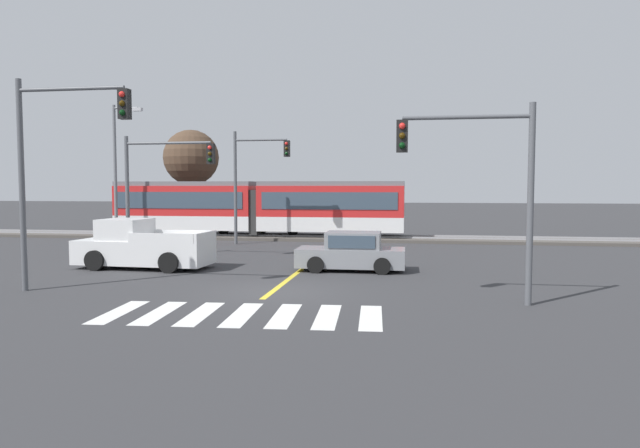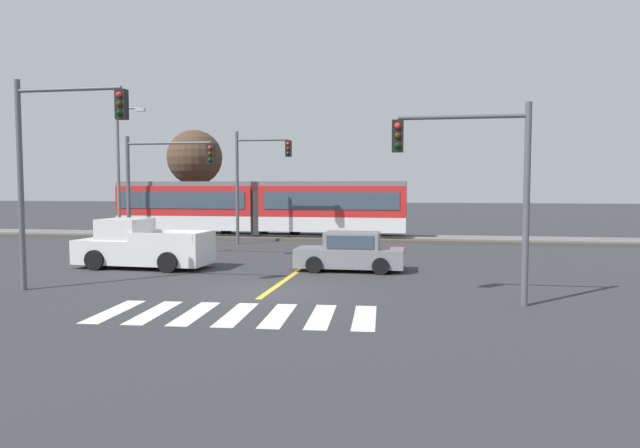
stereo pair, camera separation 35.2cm
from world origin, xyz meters
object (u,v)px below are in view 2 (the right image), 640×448
Objects in this scene: traffic_light_near_right at (477,171)px; street_lamp_west at (121,164)px; sedan_crossing at (350,253)px; traffic_light_near_left at (54,151)px; pickup_truck at (141,247)px; traffic_light_mid_left at (159,176)px; light_rail_tram at (260,206)px; traffic_light_far_left at (255,171)px; bare_tree_far_west at (195,158)px.

street_lamp_west is at bearing 140.38° from traffic_light_near_right.
sedan_crossing is 11.04m from traffic_light_near_left.
sedan_crossing is 7.75m from traffic_light_near_right.
traffic_light_mid_left is at bearing 100.58° from pickup_truck.
light_rail_tram is 13.89m from pickup_truck.
traffic_light_far_left is at bearing 125.74° from traffic_light_near_right.
traffic_light_near_left is (-0.12, -5.26, 3.54)m from pickup_truck.
sedan_crossing is at bearing -54.53° from traffic_light_far_left.
sedan_crossing is 24.10m from bare_tree_far_west.
bare_tree_far_west reaches higher than pickup_truck.
pickup_truck is 0.83× the size of traffic_light_near_left.
traffic_light_far_left is at bearing 70.73° from traffic_light_mid_left.
light_rail_tram is at bearing -40.92° from bare_tree_far_west.
bare_tree_far_west is at bearing 106.94° from traffic_light_mid_left.
traffic_light_near_right is (12.64, -5.10, 2.89)m from pickup_truck.
street_lamp_west reaches higher than traffic_light_mid_left.
traffic_light_far_left reaches higher than traffic_light_near_right.
bare_tree_far_west is (-7.55, 9.81, 1.30)m from traffic_light_far_left.
traffic_light_near_left is at bearing -91.34° from pickup_truck.
traffic_light_near_left reaches higher than traffic_light_far_left.
bare_tree_far_west is at bearing 126.58° from sedan_crossing.
light_rail_tram is at bearing 18.12° from street_lamp_west.
sedan_crossing is at bearing 34.65° from traffic_light_near_left.
traffic_light_near_left reaches higher than light_rail_tram.
traffic_light_mid_left is at bearing -52.12° from street_lamp_west.
light_rail_tram is 3.37× the size of pickup_truck.
pickup_truck is 0.98× the size of traffic_light_near_right.
light_rail_tram is 11.20m from traffic_light_mid_left.
bare_tree_far_west reaches higher than traffic_light_mid_left.
sedan_crossing is 19.08m from street_lamp_west.
street_lamp_west reaches higher than pickup_truck.
traffic_light_far_left reaches higher than light_rail_tram.
street_lamp_west reaches higher than sedan_crossing.
traffic_light_near_right is 0.74× the size of bare_tree_far_west.
sedan_crossing is at bearing -34.23° from street_lamp_west.
pickup_truck is 0.67× the size of street_lamp_west.
traffic_light_near_left is 0.88× the size of bare_tree_far_west.
traffic_light_mid_left is 10.56m from street_lamp_west.
traffic_light_near_right is (4.21, -5.76, 3.03)m from sedan_crossing.
street_lamp_west is 8.62m from bare_tree_far_west.
bare_tree_far_west reaches higher than traffic_light_near_right.
traffic_light_far_left is 0.85× the size of bare_tree_far_west.
sedan_crossing is 0.51× the size of street_lamp_west.
traffic_light_far_left is (1.91, 9.83, 3.31)m from pickup_truck.
traffic_light_mid_left is at bearing 92.89° from traffic_light_near_left.
light_rail_tram is at bearing 101.68° from traffic_light_far_left.
traffic_light_mid_left reaches higher than light_rail_tram.
pickup_truck is 13.94m from traffic_light_near_right.
sedan_crossing is 9.73m from traffic_light_mid_left.
traffic_light_mid_left is (-2.44, -6.97, -0.38)m from traffic_light_far_left.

